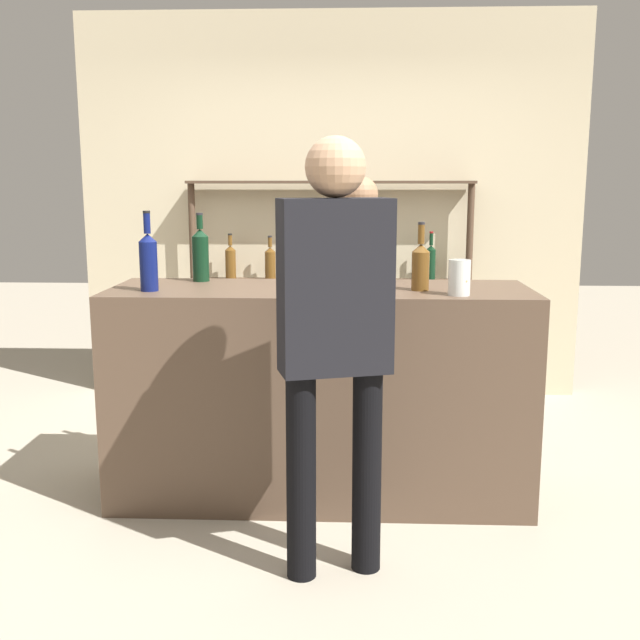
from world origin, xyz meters
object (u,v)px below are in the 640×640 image
object	(u,v)px
counter_bottle_2	(376,257)
server_behind_counter	(359,288)
counter_bottle_1	(148,260)
counter_bottle_0	(201,254)
counter_bottle_3	(421,265)
customer_center	(335,323)
cork_jar	(459,278)

from	to	relation	value
counter_bottle_2	server_behind_counter	world-z (taller)	server_behind_counter
counter_bottle_2	counter_bottle_1	bearing A→B (deg)	-162.70
counter_bottle_0	counter_bottle_1	distance (m)	0.40
counter_bottle_3	customer_center	size ratio (longest dim) A/B	0.19
counter_bottle_2	cork_jar	xyz separation A→B (m)	(0.37, -0.42, -0.05)
counter_bottle_0	cork_jar	xyz separation A→B (m)	(1.30, -0.44, -0.06)
customer_center	server_behind_counter	xyz separation A→B (m)	(0.11, 1.55, -0.08)
counter_bottle_0	counter_bottle_3	size ratio (longest dim) A/B	1.09
customer_center	server_behind_counter	distance (m)	1.56
counter_bottle_2	customer_center	distance (m)	1.04
counter_bottle_0	server_behind_counter	distance (m)	1.02
cork_jar	server_behind_counter	xyz separation A→B (m)	(-0.45, 0.97, -0.19)
counter_bottle_3	cork_jar	xyz separation A→B (m)	(0.17, -0.15, -0.04)
counter_bottle_1	counter_bottle_0	bearing A→B (deg)	63.68
counter_bottle_0	counter_bottle_2	xyz separation A→B (m)	(0.92, -0.02, -0.01)
customer_center	server_behind_counter	size ratio (longest dim) A/B	1.08
counter_bottle_3	server_behind_counter	bearing A→B (deg)	109.55
counter_bottle_3	counter_bottle_0	bearing A→B (deg)	165.59
counter_bottle_3	counter_bottle_2	bearing A→B (deg)	127.52
counter_bottle_2	counter_bottle_3	size ratio (longest dim) A/B	1.04
counter_bottle_1	counter_bottle_2	bearing A→B (deg)	17.30
counter_bottle_3	cork_jar	bearing A→B (deg)	-42.94
cork_jar	counter_bottle_3	bearing A→B (deg)	137.06
counter_bottle_1	server_behind_counter	distance (m)	1.38
counter_bottle_1	customer_center	size ratio (longest dim) A/B	0.22
counter_bottle_0	cork_jar	distance (m)	1.37
cork_jar	server_behind_counter	world-z (taller)	server_behind_counter
counter_bottle_0	server_behind_counter	world-z (taller)	server_behind_counter
counter_bottle_3	counter_bottle_1	bearing A→B (deg)	-176.82
counter_bottle_2	server_behind_counter	size ratio (longest dim) A/B	0.21
counter_bottle_1	customer_center	distance (m)	1.14
counter_bottle_1	counter_bottle_2	world-z (taller)	counter_bottle_1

